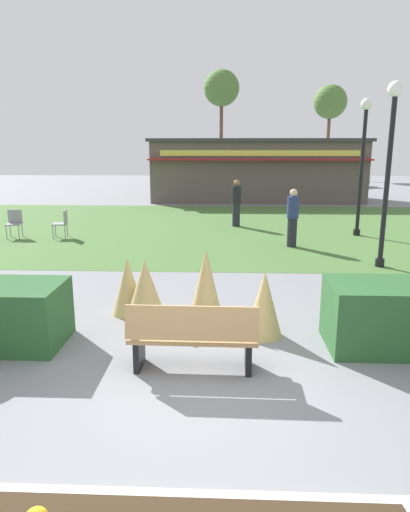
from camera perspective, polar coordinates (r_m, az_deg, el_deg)
ground_plane at (r=5.85m, az=-1.11°, el=-16.36°), size 80.00×80.00×0.00m
lawn_patch at (r=16.68m, az=1.28°, el=3.53°), size 36.00×12.00×0.01m
park_bench at (r=6.11m, az=-1.52°, el=-9.94°), size 1.71×0.55×0.95m
hedge_right at (r=7.34m, az=22.58°, el=-6.87°), size 1.98×1.10×0.97m
ornamental_grass_behind_left at (r=8.20m, az=-9.49°, el=-3.73°), size 0.59×0.59×1.01m
ornamental_grass_behind_right at (r=7.81m, az=0.12°, el=-3.56°), size 0.59×0.59×1.24m
ornamental_grass_behind_center at (r=7.22m, az=7.33°, el=-5.93°), size 0.58×0.58×1.05m
ornamental_grass_behind_far at (r=7.82m, az=-7.38°, el=-4.29°), size 0.72×0.72×1.07m
lamppost_mid at (r=11.79m, az=21.87°, el=11.66°), size 0.36×0.36×4.33m
lamppost_far at (r=15.81m, az=18.95°, el=12.15°), size 0.36×0.36×4.33m
food_kiosk at (r=25.38m, az=6.34°, el=10.60°), size 11.17×4.66×3.23m
cafe_chair_west at (r=16.04m, az=-22.50°, el=3.99°), size 0.49×0.49×0.89m
cafe_chair_east at (r=15.48m, az=-17.23°, el=4.10°), size 0.50×0.50×0.89m
person_strolling at (r=13.65m, az=10.78°, el=4.69°), size 0.34×0.34×1.69m
person_standing at (r=16.89m, az=3.90°, el=6.57°), size 0.34×0.34×1.69m
parked_car_west_slot at (r=33.84m, az=-1.82°, el=9.75°), size 4.33×2.32×1.20m
parked_car_center_slot at (r=33.83m, az=6.55°, el=9.66°), size 4.25×2.15×1.20m
parked_car_east_slot at (r=34.66m, az=15.90°, el=9.33°), size 4.21×2.07×1.20m
tree_left_bg at (r=42.40m, az=15.22°, el=17.83°), size 2.80×2.80×7.84m
tree_right_bg at (r=38.43m, az=2.06°, el=19.92°), size 2.80×2.80×8.64m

